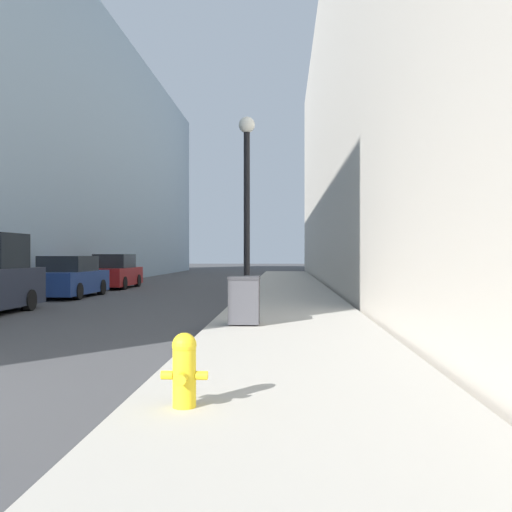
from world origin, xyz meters
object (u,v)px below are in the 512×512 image
object	(u,v)px
trash_bin	(244,300)
lamppost	(247,197)
fire_hydrant	(184,368)
parked_sedan_near	(69,278)
parked_sedan_far	(115,273)

from	to	relation	value
trash_bin	lamppost	xyz separation A→B (m)	(-0.12, 2.62, 2.54)
fire_hydrant	trash_bin	world-z (taller)	trash_bin
fire_hydrant	parked_sedan_near	xyz separation A→B (m)	(-7.60, 16.59, 0.22)
trash_bin	parked_sedan_far	distance (m)	17.58
parked_sedan_near	parked_sedan_far	bearing A→B (deg)	89.72
trash_bin	parked_sedan_near	bearing A→B (deg)	128.45
parked_sedan_far	fire_hydrant	bearing A→B (deg)	-71.55
trash_bin	parked_sedan_near	distance (m)	12.43
fire_hydrant	parked_sedan_near	world-z (taller)	parked_sedan_near
parked_sedan_far	parked_sedan_near	bearing A→B (deg)	-90.28
fire_hydrant	trash_bin	distance (m)	6.87
parked_sedan_near	lamppost	bearing A→B (deg)	-43.06
lamppost	parked_sedan_far	size ratio (longest dim) A/B	1.20
fire_hydrant	trash_bin	size ratio (longest dim) A/B	0.70
fire_hydrant	parked_sedan_near	distance (m)	18.25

